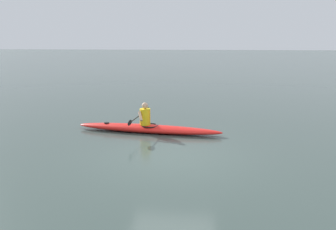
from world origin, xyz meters
TOP-DOWN VIEW (x-y plane):
  - ground_plane at (0.00, 0.00)m, footprint 160.00×160.00m
  - kayak at (1.01, -2.39)m, footprint 5.14×1.29m
  - kayaker at (1.14, -2.41)m, footprint 0.56×2.44m

SIDE VIEW (x-z plane):
  - ground_plane at x=0.00m, z-range 0.00..0.00m
  - kayak at x=1.01m, z-range 0.00..0.27m
  - kayaker at x=1.14m, z-range 0.20..0.98m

